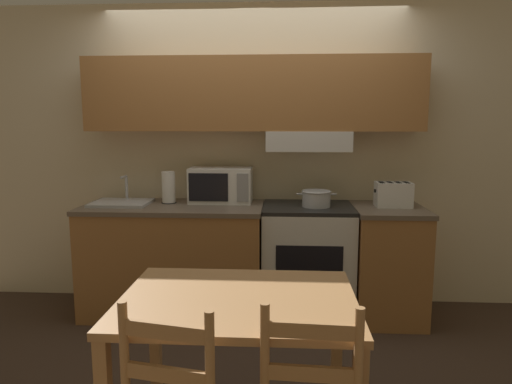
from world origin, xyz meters
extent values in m
plane|color=#3D2D23|center=(0.00, 0.00, 0.00)|extent=(16.00, 16.00, 0.00)
cube|color=beige|center=(0.00, 0.03, 1.27)|extent=(5.11, 0.05, 2.55)
cube|color=#A36B38|center=(0.00, -0.16, 1.79)|extent=(2.71, 0.32, 0.59)
cube|color=silver|center=(0.45, -0.16, 1.42)|extent=(0.68, 0.34, 0.16)
cube|color=#A36B38|center=(-0.64, -0.33, 0.43)|extent=(1.44, 0.66, 0.87)
cube|color=brown|center=(-0.64, -0.33, 0.89)|extent=(1.46, 0.68, 0.04)
cube|color=#A36B38|center=(1.09, -0.33, 0.43)|extent=(0.53, 0.66, 0.87)
cube|color=brown|center=(1.09, -0.33, 0.89)|extent=(0.55, 0.68, 0.04)
cube|color=silver|center=(0.45, -0.30, 0.44)|extent=(0.72, 0.61, 0.87)
cube|color=black|center=(0.45, -0.30, 0.89)|extent=(0.72, 0.61, 0.03)
cube|color=black|center=(0.45, -0.61, 0.50)|extent=(0.50, 0.01, 0.31)
cylinder|color=black|center=(0.29, -0.43, 0.90)|extent=(0.10, 0.10, 0.01)
cylinder|color=black|center=(0.61, -0.43, 0.90)|extent=(0.10, 0.10, 0.01)
cylinder|color=black|center=(0.29, -0.18, 0.90)|extent=(0.10, 0.10, 0.01)
cylinder|color=black|center=(0.61, -0.18, 0.90)|extent=(0.10, 0.10, 0.01)
cylinder|color=#B7BABF|center=(0.52, -0.34, 0.97)|extent=(0.22, 0.22, 0.13)
torus|color=#B7BABF|center=(0.52, -0.34, 1.03)|extent=(0.24, 0.24, 0.01)
cylinder|color=#B7BABF|center=(0.38, -0.34, 1.00)|extent=(0.05, 0.01, 0.01)
cylinder|color=#B7BABF|center=(0.65, -0.34, 1.00)|extent=(0.05, 0.01, 0.01)
cube|color=silver|center=(-0.27, -0.18, 1.05)|extent=(0.52, 0.29, 0.29)
cube|color=black|center=(-0.35, -0.32, 1.05)|extent=(0.32, 0.01, 0.23)
cube|color=gray|center=(-0.07, -0.32, 1.05)|extent=(0.09, 0.01, 0.23)
cube|color=silver|center=(1.12, -0.30, 1.00)|extent=(0.28, 0.17, 0.20)
cube|color=black|center=(0.98, -0.30, 1.03)|extent=(0.01, 0.02, 0.02)
cube|color=black|center=(1.03, -0.30, 1.10)|extent=(0.04, 0.12, 0.01)
cube|color=black|center=(1.09, -0.30, 1.10)|extent=(0.04, 0.12, 0.01)
cube|color=black|center=(1.16, -0.30, 1.10)|extent=(0.04, 0.12, 0.01)
cube|color=black|center=(1.22, -0.30, 1.10)|extent=(0.04, 0.12, 0.01)
cube|color=#B7BABF|center=(-1.07, -0.33, 0.92)|extent=(0.46, 0.37, 0.02)
cube|color=#4C4F54|center=(-1.07, -0.35, 0.92)|extent=(0.39, 0.28, 0.01)
cylinder|color=#B7BABF|center=(-1.07, -0.19, 1.02)|extent=(0.02, 0.02, 0.19)
cylinder|color=#B7BABF|center=(-1.07, -0.25, 1.12)|extent=(0.02, 0.12, 0.02)
cylinder|color=black|center=(-0.70, -0.24, 0.91)|extent=(0.12, 0.12, 0.01)
cylinder|color=white|center=(-0.70, -0.24, 1.04)|extent=(0.11, 0.11, 0.26)
cube|color=#B27F4C|center=(0.05, -1.92, 0.75)|extent=(1.09, 0.80, 0.04)
cube|color=#B27F4C|center=(-0.46, -1.56, 0.36)|extent=(0.06, 0.06, 0.73)
cube|color=#B27F4C|center=(0.55, -1.56, 0.36)|extent=(0.06, 0.06, 0.73)
cylinder|color=#B27F4C|center=(-0.34, -2.35, 0.66)|extent=(0.04, 0.04, 0.48)
cylinder|color=#B27F4C|center=(-0.01, -2.42, 0.66)|extent=(0.04, 0.04, 0.48)
cube|color=#B27F4C|center=(-0.17, -2.38, 0.81)|extent=(0.34, 0.09, 0.06)
cube|color=#B27F4C|center=(-0.17, -2.38, 0.64)|extent=(0.34, 0.09, 0.06)
cylinder|color=#B27F4C|center=(0.19, -2.33, 0.66)|extent=(0.04, 0.04, 0.48)
cylinder|color=#B27F4C|center=(0.53, -2.35, 0.66)|extent=(0.04, 0.04, 0.48)
cube|color=#B27F4C|center=(0.36, -2.34, 0.81)|extent=(0.34, 0.04, 0.06)
cube|color=#B27F4C|center=(0.36, -2.34, 0.64)|extent=(0.34, 0.04, 0.06)
camera|label=1|loc=(0.25, -3.93, 1.56)|focal=32.00mm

